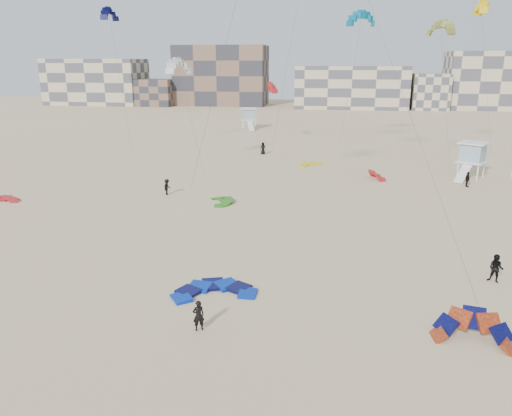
% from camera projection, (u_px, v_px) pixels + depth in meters
% --- Properties ---
extents(ground, '(320.00, 320.00, 0.00)m').
position_uv_depth(ground, '(206.00, 318.00, 27.03)').
color(ground, '#CDB58A').
rests_on(ground, ground).
extents(kite_ground_blue, '(5.78, 5.92, 0.78)m').
position_uv_depth(kite_ground_blue, '(214.00, 293.00, 29.92)').
color(kite_ground_blue, '#002BDB').
rests_on(kite_ground_blue, ground).
extents(kite_ground_orange, '(4.45, 4.47, 3.82)m').
position_uv_depth(kite_ground_orange, '(472.00, 341.00, 24.82)').
color(kite_ground_orange, red).
rests_on(kite_ground_orange, ground).
extents(kite_ground_red, '(4.46, 4.57, 1.42)m').
position_uv_depth(kite_ground_red, '(1.00, 202.00, 49.28)').
color(kite_ground_red, red).
rests_on(kite_ground_red, ground).
extents(kite_ground_green, '(4.48, 4.34, 1.28)m').
position_uv_depth(kite_ground_green, '(221.00, 202.00, 49.13)').
color(kite_ground_green, '#228313').
rests_on(kite_ground_green, ground).
extents(kite_ground_red_far, '(3.77, 3.70, 3.01)m').
position_uv_depth(kite_ground_red_far, '(376.00, 179.00, 58.86)').
color(kite_ground_red_far, red).
rests_on(kite_ground_red_far, ground).
extents(kite_ground_yellow, '(4.50, 4.55, 0.58)m').
position_uv_depth(kite_ground_yellow, '(311.00, 165.00, 66.56)').
color(kite_ground_yellow, yellow).
rests_on(kite_ground_yellow, ground).
extents(kitesurfer_main, '(0.73, 0.64, 1.67)m').
position_uv_depth(kitesurfer_main, '(198.00, 316.00, 25.59)').
color(kitesurfer_main, black).
rests_on(kitesurfer_main, ground).
extents(kitesurfer_b, '(1.12, 1.05, 1.84)m').
position_uv_depth(kitesurfer_b, '(496.00, 269.00, 31.18)').
color(kitesurfer_b, black).
rests_on(kitesurfer_b, ground).
extents(kitesurfer_c, '(0.77, 1.15, 1.65)m').
position_uv_depth(kitesurfer_c, '(167.00, 187.00, 51.78)').
color(kitesurfer_c, black).
rests_on(kitesurfer_c, ground).
extents(kitesurfer_d, '(0.59, 1.05, 1.69)m').
position_uv_depth(kitesurfer_d, '(467.00, 179.00, 54.96)').
color(kitesurfer_d, black).
rests_on(kitesurfer_d, ground).
extents(kitesurfer_e, '(0.93, 0.65, 1.80)m').
position_uv_depth(kitesurfer_e, '(263.00, 148.00, 74.28)').
color(kitesurfer_e, black).
rests_on(kitesurfer_e, ground).
extents(kitesurfer_f, '(0.76, 1.72, 1.79)m').
position_uv_depth(kitesurfer_f, '(482.00, 147.00, 75.20)').
color(kitesurfer_f, black).
rests_on(kitesurfer_f, ground).
extents(kite_fly_grey, '(7.64, 10.69, 12.91)m').
position_uv_depth(kite_fly_grey, '(179.00, 68.00, 60.51)').
color(kite_fly_grey, white).
rests_on(kite_fly_grey, ground).
extents(kite_fly_olive, '(4.57, 9.84, 17.15)m').
position_uv_depth(kite_fly_olive, '(441.00, 29.00, 56.32)').
color(kite_fly_olive, olive).
rests_on(kite_fly_olive, ground).
extents(kite_fly_yellow, '(5.27, 3.73, 20.17)m').
position_uv_depth(kite_fly_yellow, '(481.00, 9.00, 65.93)').
color(kite_fly_yellow, yellow).
rests_on(kite_fly_yellow, ground).
extents(kite_fly_navy, '(3.77, 3.64, 19.43)m').
position_uv_depth(kite_fly_navy, '(109.00, 15.00, 67.67)').
color(kite_fly_navy, '#0A0E46').
rests_on(kite_fly_navy, ground).
extents(kite_fly_teal_b, '(5.47, 6.09, 19.65)m').
position_uv_depth(kite_fly_teal_b, '(362.00, 20.00, 75.93)').
color(kite_fly_teal_b, '#07708F').
rests_on(kite_fly_teal_b, ground).
extents(kite_fly_red, '(4.77, 4.26, 9.50)m').
position_uv_depth(kite_fly_red, '(272.00, 88.00, 82.41)').
color(kite_fly_red, red).
rests_on(kite_fly_red, ground).
extents(lifeguard_tower_near, '(4.12, 6.39, 4.25)m').
position_uv_depth(lifeguard_tower_near, '(472.00, 160.00, 58.94)').
color(lifeguard_tower_near, white).
rests_on(lifeguard_tower_near, ground).
extents(lifeguard_tower_far, '(3.79, 6.24, 4.23)m').
position_uv_depth(lifeguard_tower_far, '(249.00, 119.00, 101.53)').
color(lifeguard_tower_far, white).
rests_on(lifeguard_tower_far, ground).
extents(condo_west_a, '(30.00, 15.00, 14.00)m').
position_uv_depth(condo_west_a, '(96.00, 82.00, 158.89)').
color(condo_west_a, beige).
rests_on(condo_west_a, ground).
extents(condo_west_b, '(28.00, 14.00, 18.00)m').
position_uv_depth(condo_west_b, '(222.00, 76.00, 155.94)').
color(condo_west_b, brown).
rests_on(condo_west_b, ground).
extents(condo_mid, '(32.00, 16.00, 12.00)m').
position_uv_depth(condo_mid, '(351.00, 87.00, 146.84)').
color(condo_mid, beige).
rests_on(condo_mid, ground).
extents(condo_east, '(26.00, 14.00, 16.00)m').
position_uv_depth(condo_east, '(494.00, 81.00, 142.00)').
color(condo_east, beige).
rests_on(condo_east, ground).
extents(condo_fill_left, '(12.00, 10.00, 8.00)m').
position_uv_depth(condo_fill_left, '(155.00, 92.00, 154.76)').
color(condo_fill_left, brown).
rests_on(condo_fill_left, ground).
extents(condo_fill_right, '(10.00, 10.00, 10.00)m').
position_uv_depth(condo_fill_right, '(429.00, 92.00, 141.84)').
color(condo_fill_right, beige).
rests_on(condo_fill_right, ground).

